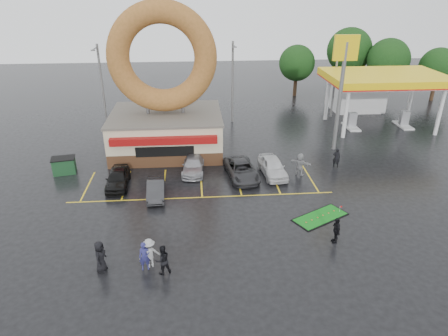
{
  "coord_description": "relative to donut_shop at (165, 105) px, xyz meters",
  "views": [
    {
      "loc": [
        -0.43,
        -22.88,
        14.73
      ],
      "look_at": [
        1.68,
        3.78,
        2.2
      ],
      "focal_mm": 32.0,
      "sensor_mm": 36.0,
      "label": 1
    }
  ],
  "objects": [
    {
      "name": "donut_shop",
      "position": [
        0.0,
        0.0,
        0.0
      ],
      "size": [
        10.2,
        8.7,
        13.5
      ],
      "color": "#472B19",
      "rests_on": "ground"
    },
    {
      "name": "putting_green",
      "position": [
        11.03,
        -13.03,
        -4.43
      ],
      "size": [
        4.28,
        3.41,
        0.5
      ],
      "color": "black",
      "rests_on": "ground"
    },
    {
      "name": "gas_station",
      "position": [
        23.0,
        7.97,
        -0.77
      ],
      "size": [
        12.3,
        13.65,
        5.9
      ],
      "color": "silver",
      "rests_on": "ground"
    },
    {
      "name": "shell_sign",
      "position": [
        16.0,
        -0.97,
        2.91
      ],
      "size": [
        2.2,
        0.36,
        10.6
      ],
      "color": "slate",
      "rests_on": "ground"
    },
    {
      "name": "tree_far_c",
      "position": [
        25.0,
        21.03,
        1.37
      ],
      "size": [
        6.3,
        6.3,
        9.0
      ],
      "color": "#332114",
      "rests_on": "ground"
    },
    {
      "name": "person_walker_near",
      "position": [
        11.25,
        -6.34,
        -3.5
      ],
      "size": [
        1.8,
        1.48,
        1.93
      ],
      "primitive_type": "imported",
      "rotation": [
        0.0,
        0.0,
        2.55
      ],
      "color": "gray",
      "rests_on": "ground"
    },
    {
      "name": "car_white",
      "position": [
        8.98,
        -6.16,
        -3.71
      ],
      "size": [
        2.18,
        4.55,
        1.5
      ],
      "primitive_type": "imported",
      "rotation": [
        0.0,
        0.0,
        0.09
      ],
      "color": "silver",
      "rests_on": "ground"
    },
    {
      "name": "person_walker_far",
      "position": [
        14.8,
        -5.04,
        -3.58
      ],
      "size": [
        0.77,
        0.66,
        1.77
      ],
      "primitive_type": "imported",
      "rotation": [
        0.0,
        0.0,
        2.69
      ],
      "color": "black",
      "rests_on": "ground"
    },
    {
      "name": "ground",
      "position": [
        3.0,
        -12.97,
        -4.46
      ],
      "size": [
        120.0,
        120.0,
        0.0
      ],
      "primitive_type": "plane",
      "color": "black",
      "rests_on": "ground"
    },
    {
      "name": "tree_far_d",
      "position": [
        17.0,
        19.03,
        0.07
      ],
      "size": [
        4.9,
        4.9,
        7.0
      ],
      "color": "#332114",
      "rests_on": "ground"
    },
    {
      "name": "person_cameraman",
      "position": [
        11.08,
        -15.87,
        -3.6
      ],
      "size": [
        0.43,
        1.01,
        1.72
      ],
      "primitive_type": "imported",
      "rotation": [
        0.0,
        0.0,
        -1.58
      ],
      "color": "black",
      "rests_on": "ground"
    },
    {
      "name": "streetlight_left",
      "position": [
        -7.0,
        6.95,
        0.32
      ],
      "size": [
        0.4,
        2.21,
        9.0
      ],
      "color": "slate",
      "rests_on": "ground"
    },
    {
      "name": "person_blackjkt",
      "position": [
        0.6,
        -17.99,
        -3.57
      ],
      "size": [
        1.05,
        0.95,
        1.78
      ],
      "primitive_type": "imported",
      "rotation": [
        0.0,
        0.0,
        3.53
      ],
      "color": "black",
      "rests_on": "ground"
    },
    {
      "name": "tree_far_a",
      "position": [
        29.0,
        17.03,
        0.72
      ],
      "size": [
        5.6,
        5.6,
        8.0
      ],
      "color": "#332114",
      "rests_on": "ground"
    },
    {
      "name": "car_silver",
      "position": [
        2.4,
        -5.02,
        -3.83
      ],
      "size": [
        2.08,
        4.46,
        1.26
      ],
      "primitive_type": "imported",
      "rotation": [
        0.0,
        0.0,
        -0.07
      ],
      "color": "#9B9A9F",
      "rests_on": "ground"
    },
    {
      "name": "car_dgrey",
      "position": [
        -0.45,
        -9.11,
        -3.86
      ],
      "size": [
        1.48,
        3.76,
        1.22
      ],
      "primitive_type": "imported",
      "rotation": [
        0.0,
        0.0,
        0.05
      ],
      "color": "#2A2A2C",
      "rests_on": "ground"
    },
    {
      "name": "car_grey",
      "position": [
        6.34,
        -6.43,
        -3.78
      ],
      "size": [
        2.89,
        5.16,
        1.36
      ],
      "primitive_type": "imported",
      "rotation": [
        0.0,
        0.0,
        0.13
      ],
      "color": "#303032",
      "rests_on": "ground"
    },
    {
      "name": "tree_far_b",
      "position": [
        35.0,
        15.03,
        0.07
      ],
      "size": [
        4.9,
        4.9,
        7.0
      ],
      "color": "#332114",
      "rests_on": "ground"
    },
    {
      "name": "person_bystander",
      "position": [
        -2.84,
        -17.48,
        -3.52
      ],
      "size": [
        0.75,
        1.01,
        1.88
      ],
      "primitive_type": "imported",
      "rotation": [
        0.0,
        0.0,
        1.39
      ],
      "color": "black",
      "rests_on": "ground"
    },
    {
      "name": "dumpster",
      "position": [
        -8.46,
        -4.39,
        -3.81
      ],
      "size": [
        1.99,
        1.51,
        1.3
      ],
      "primitive_type": "cube",
      "rotation": [
        0.0,
        0.0,
        0.19
      ],
      "color": "#1A4423",
      "rests_on": "ground"
    },
    {
      "name": "streetlight_mid",
      "position": [
        7.0,
        7.95,
        0.32
      ],
      "size": [
        0.4,
        2.21,
        9.0
      ],
      "color": "slate",
      "rests_on": "ground"
    },
    {
      "name": "person_blue",
      "position": [
        -0.42,
        -17.56,
        -3.6
      ],
      "size": [
        0.68,
        0.5,
        1.73
      ],
      "primitive_type": "imported",
      "rotation": [
        0.0,
        0.0,
        0.15
      ],
      "color": "navy",
      "rests_on": "ground"
    },
    {
      "name": "car_black",
      "position": [
        -3.56,
        -7.22,
        -3.76
      ],
      "size": [
        1.78,
        4.19,
        1.41
      ],
      "primitive_type": "imported",
      "rotation": [
        0.0,
        0.0,
        0.03
      ],
      "color": "black",
      "rests_on": "ground"
    },
    {
      "name": "person_hoodie",
      "position": [
        -0.16,
        -17.34,
        -3.56
      ],
      "size": [
        1.31,
        0.97,
        1.81
      ],
      "primitive_type": "imported",
      "rotation": [
        0.0,
        0.0,
        3.42
      ],
      "color": "#949597",
      "rests_on": "ground"
    },
    {
      "name": "streetlight_right",
      "position": [
        19.0,
        8.95,
        0.32
      ],
      "size": [
        0.4,
        2.21,
        9.0
      ],
      "color": "slate",
      "rests_on": "ground"
    }
  ]
}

